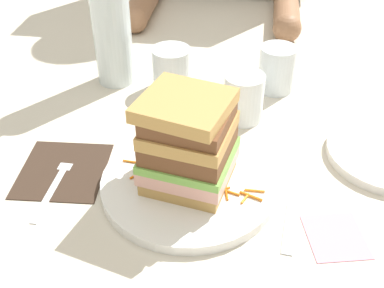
# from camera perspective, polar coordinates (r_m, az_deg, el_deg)

# --- Properties ---
(ground_plane) EXTENTS (3.00, 3.00, 0.00)m
(ground_plane) POSITION_cam_1_polar(r_m,az_deg,el_deg) (0.70, -1.61, -5.04)
(ground_plane) COLOR beige
(main_plate) EXTENTS (0.25, 0.25, 0.02)m
(main_plate) POSITION_cam_1_polar(r_m,az_deg,el_deg) (0.69, -0.34, -4.64)
(main_plate) COLOR white
(main_plate) RESTS_ON ground_plane
(sandwich) EXTENTS (0.14, 0.13, 0.13)m
(sandwich) POSITION_cam_1_polar(r_m,az_deg,el_deg) (0.65, -0.43, 0.21)
(sandwich) COLOR tan
(sandwich) RESTS_ON main_plate
(carrot_shred_0) EXTENTS (0.03, 0.02, 0.00)m
(carrot_shred_0) POSITION_cam_1_polar(r_m,az_deg,el_deg) (0.72, -4.62, -2.20)
(carrot_shred_0) COLOR orange
(carrot_shred_0) RESTS_ON main_plate
(carrot_shred_1) EXTENTS (0.02, 0.01, 0.00)m
(carrot_shred_1) POSITION_cam_1_polar(r_m,az_deg,el_deg) (0.70, -4.17, -2.88)
(carrot_shred_1) COLOR orange
(carrot_shred_1) RESTS_ON main_plate
(carrot_shred_2) EXTENTS (0.02, 0.02, 0.00)m
(carrot_shred_2) POSITION_cam_1_polar(r_m,az_deg,el_deg) (0.70, -6.37, -3.61)
(carrot_shred_2) COLOR orange
(carrot_shred_2) RESTS_ON main_plate
(carrot_shred_3) EXTENTS (0.03, 0.01, 0.00)m
(carrot_shred_3) POSITION_cam_1_polar(r_m,az_deg,el_deg) (0.71, -5.41, -2.30)
(carrot_shred_3) COLOR orange
(carrot_shred_3) RESTS_ON main_plate
(carrot_shred_4) EXTENTS (0.02, 0.02, 0.00)m
(carrot_shred_4) POSITION_cam_1_polar(r_m,az_deg,el_deg) (0.71, -5.05, -2.65)
(carrot_shred_4) COLOR orange
(carrot_shred_4) RESTS_ON main_plate
(carrot_shred_5) EXTENTS (0.03, 0.01, 0.00)m
(carrot_shred_5) POSITION_cam_1_polar(r_m,az_deg,el_deg) (0.72, -7.17, -2.08)
(carrot_shred_5) COLOR orange
(carrot_shred_5) RESTS_ON main_plate
(carrot_shred_6) EXTENTS (0.00, 0.02, 0.00)m
(carrot_shred_6) POSITION_cam_1_polar(r_m,az_deg,el_deg) (0.71, -6.43, -2.86)
(carrot_shred_6) COLOR orange
(carrot_shred_6) RESTS_ON main_plate
(carrot_shred_7) EXTENTS (0.03, 0.02, 0.00)m
(carrot_shred_7) POSITION_cam_1_polar(r_m,az_deg,el_deg) (0.72, -4.66, -1.86)
(carrot_shred_7) COLOR orange
(carrot_shred_7) RESTS_ON main_plate
(carrot_shred_8) EXTENTS (0.01, 0.02, 0.00)m
(carrot_shred_8) POSITION_cam_1_polar(r_m,az_deg,el_deg) (0.66, 4.10, -6.01)
(carrot_shred_8) COLOR orange
(carrot_shred_8) RESTS_ON main_plate
(carrot_shred_9) EXTENTS (0.03, 0.02, 0.00)m
(carrot_shred_9) POSITION_cam_1_polar(r_m,az_deg,el_deg) (0.66, 6.97, -6.11)
(carrot_shred_9) COLOR orange
(carrot_shred_9) RESTS_ON main_plate
(carrot_shred_10) EXTENTS (0.01, 0.02, 0.00)m
(carrot_shred_10) POSITION_cam_1_polar(r_m,az_deg,el_deg) (0.66, 6.28, -6.41)
(carrot_shred_10) COLOR orange
(carrot_shred_10) RESTS_ON main_plate
(carrot_shred_11) EXTENTS (0.03, 0.01, 0.00)m
(carrot_shred_11) POSITION_cam_1_polar(r_m,az_deg,el_deg) (0.67, 4.44, -5.64)
(carrot_shred_11) COLOR orange
(carrot_shred_11) RESTS_ON main_plate
(carrot_shred_12) EXTENTS (0.03, 0.00, 0.00)m
(carrot_shred_12) POSITION_cam_1_polar(r_m,az_deg,el_deg) (0.67, 7.39, -5.47)
(carrot_shred_12) COLOR orange
(carrot_shred_12) RESTS_ON main_plate
(carrot_shred_13) EXTENTS (0.01, 0.02, 0.00)m
(carrot_shred_13) POSITION_cam_1_polar(r_m,az_deg,el_deg) (0.68, 3.91, -4.78)
(carrot_shred_13) COLOR orange
(carrot_shred_13) RESTS_ON main_plate
(carrot_shred_14) EXTENTS (0.02, 0.01, 0.00)m
(carrot_shred_14) POSITION_cam_1_polar(r_m,az_deg,el_deg) (0.67, 3.74, -5.35)
(carrot_shred_14) COLOR orange
(carrot_shred_14) RESTS_ON main_plate
(napkin_dark) EXTENTS (0.13, 0.14, 0.00)m
(napkin_dark) POSITION_cam_1_polar(r_m,az_deg,el_deg) (0.75, -14.95, -2.97)
(napkin_dark) COLOR #38281E
(napkin_dark) RESTS_ON ground_plane
(fork) EXTENTS (0.02, 0.17, 0.00)m
(fork) POSITION_cam_1_polar(r_m,az_deg,el_deg) (0.73, -15.60, -3.90)
(fork) COLOR silver
(fork) RESTS_ON napkin_dark
(knife) EXTENTS (0.04, 0.20, 0.00)m
(knife) POSITION_cam_1_polar(r_m,az_deg,el_deg) (0.69, 11.79, -6.78)
(knife) COLOR silver
(knife) RESTS_ON ground_plane
(juice_glass) EXTENTS (0.07, 0.07, 0.08)m
(juice_glass) POSITION_cam_1_polar(r_m,az_deg,el_deg) (0.82, 6.06, 5.28)
(juice_glass) COLOR white
(juice_glass) RESTS_ON ground_plane
(water_bottle) EXTENTS (0.07, 0.07, 0.32)m
(water_bottle) POSITION_cam_1_polar(r_m,az_deg,el_deg) (0.90, -9.70, 15.53)
(water_bottle) COLOR silver
(water_bottle) RESTS_ON ground_plane
(empty_tumbler_0) EXTENTS (0.07, 0.07, 0.09)m
(empty_tumbler_0) POSITION_cam_1_polar(r_m,az_deg,el_deg) (0.91, 9.95, 8.73)
(empty_tumbler_0) COLOR silver
(empty_tumbler_0) RESTS_ON ground_plane
(empty_tumbler_1) EXTENTS (0.07, 0.07, 0.08)m
(empty_tumbler_1) POSITION_cam_1_polar(r_m,az_deg,el_deg) (0.90, -2.42, 8.84)
(empty_tumbler_1) COLOR silver
(empty_tumbler_1) RESTS_ON ground_plane
(napkin_pink) EXTENTS (0.09, 0.09, 0.00)m
(napkin_pink) POSITION_cam_1_polar(r_m,az_deg,el_deg) (0.66, 16.58, -10.39)
(napkin_pink) COLOR pink
(napkin_pink) RESTS_ON ground_plane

